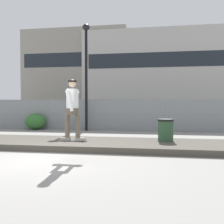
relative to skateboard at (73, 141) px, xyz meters
The scene contains 12 objects.
ground_plane 0.99m from the skateboard, 168.30° to the right, with size 120.00×120.00×0.00m, color gray.
gravel_berm 2.64m from the skateboard, 108.11° to the left, with size 17.84×2.73×0.21m, color #4C473F.
skateboard is the anchor object (origin of this frame).
skater 0.98m from the skateboard, 36.87° to the left, with size 0.72×0.58×1.71m.
chain_fence 8.82m from the skateboard, 95.27° to the left, with size 21.90×0.06×1.85m.
street_lamp 9.15m from the skateboard, 102.81° to the left, with size 0.44×0.44×6.26m.
parked_car_near 13.34m from the skateboard, 108.57° to the left, with size 4.47×2.09×1.66m.
parked_car_mid 12.22m from the skateboard, 82.23° to the left, with size 4.47×2.08×1.66m.
library_building 47.04m from the skateboard, 106.37° to the left, with size 19.42×11.17×15.14m.
office_block 45.60m from the skateboard, 84.50° to the left, with size 30.84×12.31×14.36m.
shrub_left 9.83m from the skateboard, 121.60° to the left, with size 1.28×1.05×0.99m.
trash_bin 3.94m from the skateboard, 48.41° to the left, with size 0.59×0.59×1.03m.
Camera 1 is at (3.21, -7.11, 1.60)m, focal length 43.61 mm.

